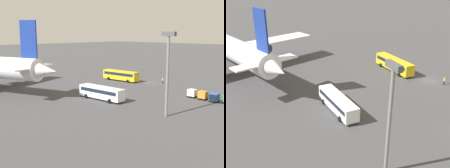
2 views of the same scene
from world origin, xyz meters
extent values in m
plane|color=#424244|center=(0.00, 0.00, 0.00)|extent=(600.00, 600.00, 0.00)
cone|color=silver|center=(3.14, 36.08, 7.01)|extent=(8.27, 7.00, 4.85)
cube|color=silver|center=(28.64, 31.42, 6.34)|extent=(12.95, 21.87, 0.44)
cube|color=navy|center=(6.81, 37.44, 14.03)|extent=(4.43, 1.94, 8.63)
cube|color=silver|center=(6.38, 37.28, 7.55)|extent=(7.90, 14.27, 0.28)
cylinder|color=#38383D|center=(28.82, 34.87, 4.63)|extent=(6.20, 4.70, 2.97)
cylinder|color=#38383D|center=(25.24, 40.55, 2.16)|extent=(0.50, 0.50, 4.32)
cylinder|color=black|center=(25.24, 40.55, 0.45)|extent=(1.02, 0.78, 0.90)
cube|color=gold|center=(9.28, 3.94, 1.87)|extent=(13.11, 3.68, 2.84)
cube|color=#192333|center=(9.28, 3.94, 2.36)|extent=(12.08, 3.64, 0.91)
cylinder|color=black|center=(13.18, 5.66, 0.50)|extent=(1.02, 0.37, 1.00)
cylinder|color=black|center=(13.39, 2.83, 0.50)|extent=(1.02, 0.37, 1.00)
cylinder|color=black|center=(5.17, 5.06, 0.50)|extent=(1.02, 0.37, 1.00)
cylinder|color=black|center=(5.38, 2.22, 0.50)|extent=(1.02, 0.37, 1.00)
cube|color=white|center=(-5.53, 26.13, 1.76)|extent=(12.48, 3.45, 2.62)
cube|color=#192333|center=(-5.53, 26.13, 2.22)|extent=(11.50, 3.43, 0.84)
cylinder|color=black|center=(-1.79, 27.77, 0.50)|extent=(1.02, 0.36, 1.00)
cylinder|color=black|center=(-1.62, 24.94, 0.50)|extent=(1.02, 0.36, 1.00)
cylinder|color=black|center=(-9.43, 27.32, 0.50)|extent=(1.02, 0.36, 1.00)
cylinder|color=black|center=(-9.26, 24.48, 0.50)|extent=(1.02, 0.36, 1.00)
cylinder|color=#1E1E2D|center=(-3.21, -1.80, 0.42)|extent=(0.32, 0.32, 0.85)
cylinder|color=yellow|center=(-3.21, -1.80, 1.18)|extent=(0.38, 0.38, 0.65)
sphere|color=tan|center=(-3.21, -1.80, 1.62)|extent=(0.24, 0.24, 0.24)
cylinder|color=slate|center=(-23.98, 26.66, 7.46)|extent=(0.50, 0.50, 14.92)
cube|color=#4C4C4C|center=(-23.98, 26.66, 15.32)|extent=(2.80, 0.70, 0.80)
camera|label=1|loc=(-52.89, 69.71, 15.56)|focal=45.00mm
camera|label=2|loc=(-49.78, 44.24, 26.19)|focal=45.00mm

